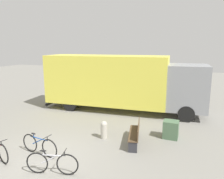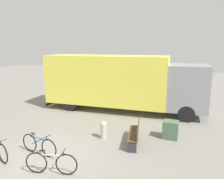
{
  "view_description": "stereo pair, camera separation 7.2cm",
  "coord_description": "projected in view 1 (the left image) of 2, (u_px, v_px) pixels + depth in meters",
  "views": [
    {
      "loc": [
        4.97,
        -5.86,
        4.05
      ],
      "look_at": [
        0.89,
        4.48,
        1.78
      ],
      "focal_mm": 35.0,
      "sensor_mm": 36.0,
      "label": 1
    },
    {
      "loc": [
        5.03,
        -5.83,
        4.05
      ],
      "look_at": [
        0.89,
        4.48,
        1.78
      ],
      "focal_mm": 35.0,
      "sensor_mm": 36.0,
      "label": 2
    }
  ],
  "objects": [
    {
      "name": "ground_plane",
      "position": [
        44.0,
        158.0,
        7.93
      ],
      "size": [
        60.0,
        60.0,
        0.0
      ],
      "primitive_type": "plane",
      "color": "gray"
    },
    {
      "name": "delivery_truck",
      "position": [
        121.0,
        81.0,
        13.42
      ],
      "size": [
        9.9,
        3.0,
        3.42
      ],
      "rotation": [
        0.0,
        0.0,
        0.08
      ],
      "color": "#EAE04C",
      "rests_on": "ground"
    },
    {
      "name": "park_bench",
      "position": [
        136.0,
        133.0,
        9.07
      ],
      "size": [
        0.78,
        1.81,
        0.87
      ],
      "rotation": [
        0.0,
        0.0,
        1.79
      ],
      "color": "brown",
      "rests_on": "ground"
    },
    {
      "name": "bicycle_middle",
      "position": [
        39.0,
        145.0,
        8.15
      ],
      "size": [
        1.71,
        0.44,
        0.81
      ],
      "rotation": [
        0.0,
        0.0,
        -0.11
      ],
      "color": "black",
      "rests_on": "ground"
    },
    {
      "name": "bicycle_far",
      "position": [
        52.0,
        163.0,
        6.91
      ],
      "size": [
        1.66,
        0.58,
        0.81
      ],
      "rotation": [
        0.0,
        0.0,
        0.27
      ],
      "color": "black",
      "rests_on": "ground"
    },
    {
      "name": "bollard_near_bench",
      "position": [
        104.0,
        129.0,
        9.58
      ],
      "size": [
        0.3,
        0.3,
        0.79
      ],
      "color": "#B2AD9E",
      "rests_on": "ground"
    },
    {
      "name": "utility_box",
      "position": [
        171.0,
        130.0,
        9.62
      ],
      "size": [
        0.65,
        0.55,
        0.79
      ],
      "color": "#4C6B4C",
      "rests_on": "ground"
    }
  ]
}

